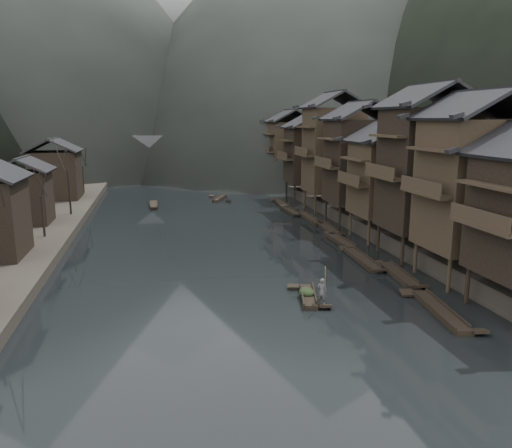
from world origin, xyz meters
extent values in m
plane|color=black|center=(0.00, 0.00, 0.00)|extent=(300.00, 300.00, 0.00)
cube|color=#2D2823|center=(35.00, 40.00, 0.90)|extent=(40.00, 200.00, 1.80)
cylinder|color=black|center=(14.20, -5.60, 1.30)|extent=(0.30, 0.30, 2.90)
cylinder|color=black|center=(16.95, -5.60, 1.30)|extent=(0.30, 0.30, 2.90)
cube|color=#342A1C|center=(13.30, -8.00, 5.97)|extent=(1.20, 5.70, 0.25)
cylinder|color=#342A1C|center=(14.20, -3.40, 1.30)|extent=(0.30, 0.30, 2.90)
cylinder|color=#342A1C|center=(14.20, 1.40, 1.30)|extent=(0.30, 0.30, 2.90)
cylinder|color=#342A1C|center=(16.95, -3.40, 1.30)|extent=(0.30, 0.30, 2.90)
cylinder|color=#342A1C|center=(16.95, 1.40, 1.30)|extent=(0.30, 0.30, 2.90)
cube|color=#342A1C|center=(17.30, -1.00, 7.47)|extent=(7.00, 6.00, 9.74)
cube|color=#342A1C|center=(13.30, -1.00, 6.98)|extent=(1.20, 5.70, 0.25)
cylinder|color=black|center=(14.20, 3.60, 1.30)|extent=(0.30, 0.30, 2.90)
cylinder|color=black|center=(14.20, 8.40, 1.30)|extent=(0.30, 0.30, 2.90)
cylinder|color=black|center=(16.95, 3.60, 1.30)|extent=(0.30, 0.30, 2.90)
cylinder|color=black|center=(16.95, 8.40, 1.30)|extent=(0.30, 0.30, 2.90)
cube|color=black|center=(17.30, 6.00, 7.94)|extent=(7.00, 6.00, 10.68)
cube|color=#342A1C|center=(13.30, 6.00, 7.41)|extent=(1.20, 5.70, 0.25)
cylinder|color=#342A1C|center=(14.20, 10.60, 1.30)|extent=(0.30, 0.30, 2.90)
cylinder|color=#342A1C|center=(14.20, 15.40, 1.30)|extent=(0.30, 0.30, 2.90)
cylinder|color=#342A1C|center=(16.95, 10.60, 1.30)|extent=(0.30, 0.30, 2.90)
cylinder|color=#342A1C|center=(16.95, 15.40, 1.30)|extent=(0.30, 0.30, 2.90)
cube|color=#342A1C|center=(17.30, 13.00, 6.32)|extent=(7.00, 6.00, 7.43)
cube|color=#342A1C|center=(13.30, 13.00, 5.94)|extent=(1.20, 5.70, 0.25)
cylinder|color=black|center=(14.20, 18.60, 1.30)|extent=(0.30, 0.30, 2.90)
cylinder|color=black|center=(14.20, 23.40, 1.30)|extent=(0.30, 0.30, 2.90)
cylinder|color=black|center=(16.95, 18.60, 1.30)|extent=(0.30, 0.30, 2.90)
cylinder|color=black|center=(16.95, 23.40, 1.30)|extent=(0.30, 0.30, 2.90)
cube|color=black|center=(17.30, 21.00, 7.42)|extent=(7.00, 6.00, 9.63)
cube|color=#342A1C|center=(13.30, 21.00, 6.93)|extent=(1.20, 5.70, 0.25)
cylinder|color=#342A1C|center=(14.20, 27.60, 1.30)|extent=(0.30, 0.30, 2.90)
cylinder|color=#342A1C|center=(14.20, 32.40, 1.30)|extent=(0.30, 0.30, 2.90)
cylinder|color=#342A1C|center=(16.95, 27.60, 1.30)|extent=(0.30, 0.30, 2.90)
cylinder|color=#342A1C|center=(16.95, 32.40, 1.30)|extent=(0.30, 0.30, 2.90)
cube|color=#342A1C|center=(17.30, 30.00, 8.17)|extent=(7.00, 6.00, 11.14)
cube|color=#342A1C|center=(13.30, 30.00, 7.61)|extent=(1.20, 5.70, 0.25)
cylinder|color=black|center=(14.20, 37.60, 1.30)|extent=(0.30, 0.30, 2.90)
cylinder|color=black|center=(14.20, 42.40, 1.30)|extent=(0.30, 0.30, 2.90)
cylinder|color=black|center=(16.95, 37.60, 1.30)|extent=(0.30, 0.30, 2.90)
cylinder|color=black|center=(16.95, 42.40, 1.30)|extent=(0.30, 0.30, 2.90)
cube|color=black|center=(17.30, 40.00, 6.78)|extent=(7.00, 6.00, 8.36)
cube|color=#342A1C|center=(13.30, 40.00, 6.36)|extent=(1.20, 5.70, 0.25)
cylinder|color=#342A1C|center=(14.20, 49.60, 1.30)|extent=(0.30, 0.30, 2.90)
cylinder|color=#342A1C|center=(14.20, 54.40, 1.30)|extent=(0.30, 0.30, 2.90)
cylinder|color=#342A1C|center=(16.95, 49.60, 1.30)|extent=(0.30, 0.30, 2.90)
cylinder|color=#342A1C|center=(16.95, 54.40, 1.30)|extent=(0.30, 0.30, 2.90)
cube|color=#342A1C|center=(17.30, 52.00, 7.17)|extent=(7.00, 6.00, 9.15)
cube|color=#342A1C|center=(13.30, 52.00, 6.72)|extent=(1.20, 5.70, 0.25)
cube|color=black|center=(-20.50, 24.00, 4.10)|extent=(5.00, 5.00, 5.80)
cube|color=black|center=(-20.50, 42.00, 4.60)|extent=(6.50, 6.50, 6.80)
cylinder|color=black|center=(-17.00, 16.87, 3.24)|extent=(0.24, 0.24, 4.08)
cylinder|color=black|center=(-17.00, 28.64, 3.92)|extent=(0.24, 0.24, 5.43)
cylinder|color=black|center=(-17.00, 47.14, 3.27)|extent=(0.24, 0.24, 4.13)
cube|color=black|center=(11.39, -6.90, 0.15)|extent=(2.05, 7.28, 0.30)
cube|color=black|center=(11.39, -6.90, 0.33)|extent=(2.09, 7.15, 0.10)
cube|color=black|center=(10.93, -3.48, 0.29)|extent=(1.04, 1.00, 0.36)
cube|color=black|center=(11.85, -10.32, 0.29)|extent=(1.04, 1.00, 0.36)
cube|color=black|center=(12.39, 0.73, 0.15)|extent=(1.71, 6.48, 0.30)
cube|color=black|center=(12.39, 0.73, 0.33)|extent=(1.75, 6.35, 0.10)
cube|color=black|center=(12.09, 3.79, 0.29)|extent=(1.01, 0.88, 0.34)
cube|color=black|center=(12.68, -2.33, 0.29)|extent=(1.01, 0.88, 0.34)
cube|color=black|center=(11.29, 5.60, 0.15)|extent=(1.42, 7.35, 0.30)
cube|color=black|center=(11.29, 5.60, 0.33)|extent=(1.47, 7.21, 0.10)
cube|color=black|center=(11.14, 9.11, 0.29)|extent=(0.97, 0.94, 0.36)
cube|color=black|center=(11.44, 2.10, 0.29)|extent=(0.97, 0.94, 0.36)
cube|color=black|center=(11.80, 12.31, 0.15)|extent=(1.17, 6.39, 0.30)
cube|color=black|center=(11.80, 12.31, 0.33)|extent=(1.23, 6.27, 0.10)
cube|color=black|center=(11.84, 15.37, 0.29)|extent=(0.94, 0.80, 0.34)
cube|color=black|center=(11.77, 9.25, 0.29)|extent=(0.94, 0.80, 0.34)
cube|color=black|center=(12.62, 18.43, 0.15)|extent=(1.71, 7.26, 0.30)
cube|color=black|center=(12.62, 18.43, 0.33)|extent=(1.75, 7.12, 0.10)
cube|color=black|center=(12.32, 21.87, 0.29)|extent=(1.01, 0.96, 0.36)
cube|color=black|center=(12.91, 15.00, 0.29)|extent=(1.01, 0.96, 0.36)
cube|color=black|center=(12.36, 24.28, 0.15)|extent=(1.32, 7.54, 0.30)
cube|color=black|center=(12.36, 24.28, 0.33)|extent=(1.37, 7.39, 0.10)
cube|color=black|center=(12.26, 27.88, 0.29)|extent=(0.96, 0.95, 0.36)
cube|color=black|center=(12.46, 20.67, 0.29)|extent=(0.96, 0.95, 0.36)
cube|color=black|center=(11.30, 29.55, 0.15)|extent=(1.15, 6.31, 0.30)
cube|color=black|center=(11.30, 29.55, 0.33)|extent=(1.20, 6.18, 0.10)
cube|color=black|center=(11.32, 32.57, 0.29)|extent=(0.94, 0.78, 0.33)
cube|color=black|center=(11.27, 26.52, 0.29)|extent=(0.94, 0.78, 0.33)
cube|color=black|center=(11.56, 35.40, 0.15)|extent=(1.64, 7.48, 0.30)
cube|color=black|center=(11.56, 35.40, 0.33)|extent=(1.68, 7.34, 0.10)
cube|color=black|center=(11.30, 38.96, 0.29)|extent=(1.00, 0.97, 0.36)
cube|color=black|center=(11.82, 31.85, 0.29)|extent=(1.00, 0.97, 0.36)
cube|color=black|center=(-6.76, 37.97, 0.15)|extent=(1.05, 5.54, 0.30)
cube|color=black|center=(-6.76, 37.97, 0.33)|extent=(1.10, 5.43, 0.10)
cube|color=black|center=(-6.73, 40.63, 0.29)|extent=(0.86, 0.70, 0.31)
cube|color=black|center=(-6.78, 35.32, 0.29)|extent=(0.86, 0.70, 0.31)
cube|color=black|center=(3.40, 42.16, 0.15)|extent=(2.97, 5.42, 0.30)
cube|color=black|center=(3.40, 42.16, 0.33)|extent=(2.98, 5.33, 0.10)
cube|color=black|center=(2.42, 44.58, 0.29)|extent=(1.04, 0.95, 0.31)
cube|color=black|center=(4.38, 39.75, 0.29)|extent=(1.04, 0.95, 0.31)
cube|color=black|center=(1.00, 57.95, 0.15)|extent=(2.13, 5.96, 0.30)
cube|color=black|center=(1.00, 57.95, 0.33)|extent=(2.15, 5.85, 0.10)
cube|color=black|center=(0.45, 60.72, 0.29)|extent=(0.98, 0.88, 0.32)
cube|color=black|center=(1.55, 55.19, 0.29)|extent=(0.98, 0.88, 0.32)
cube|color=#4C4C4F|center=(0.00, 72.00, 7.20)|extent=(40.00, 6.00, 1.60)
cube|color=#4C4C4F|center=(0.00, 69.30, 8.50)|extent=(40.00, 0.50, 1.00)
cube|color=#4C4C4F|center=(0.00, 74.70, 8.50)|extent=(40.00, 0.50, 1.00)
cube|color=#4C4C4F|center=(-14.00, 72.00, 3.20)|extent=(3.20, 6.00, 6.40)
cube|color=#4C4C4F|center=(-4.50, 72.00, 3.20)|extent=(3.20, 6.00, 6.40)
cube|color=#4C4C4F|center=(4.50, 72.00, 3.20)|extent=(3.20, 6.00, 6.40)
cube|color=#4C4C4F|center=(14.00, 72.00, 3.20)|extent=(3.20, 6.00, 6.40)
cone|color=gray|center=(0.00, 210.00, 57.87)|extent=(320.00, 320.00, 115.74)
cube|color=black|center=(3.84, -2.65, 0.15)|extent=(2.03, 4.63, 0.30)
cube|color=black|center=(3.84, -2.65, 0.33)|extent=(2.05, 4.55, 0.10)
cube|color=black|center=(3.32, -0.54, 0.29)|extent=(0.95, 0.75, 0.29)
cube|color=black|center=(4.35, -4.76, 0.29)|extent=(0.95, 0.75, 0.29)
ellipsoid|color=black|center=(3.78, -2.43, 0.76)|extent=(1.08, 1.42, 0.65)
imported|color=#4F4F51|center=(4.25, -4.32, 1.34)|extent=(0.79, 0.74, 1.82)
cylinder|color=#8C7A51|center=(4.45, -4.32, 4.15)|extent=(0.95, 2.44, 3.81)
camera|label=1|loc=(-6.37, -34.45, 12.43)|focal=35.00mm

